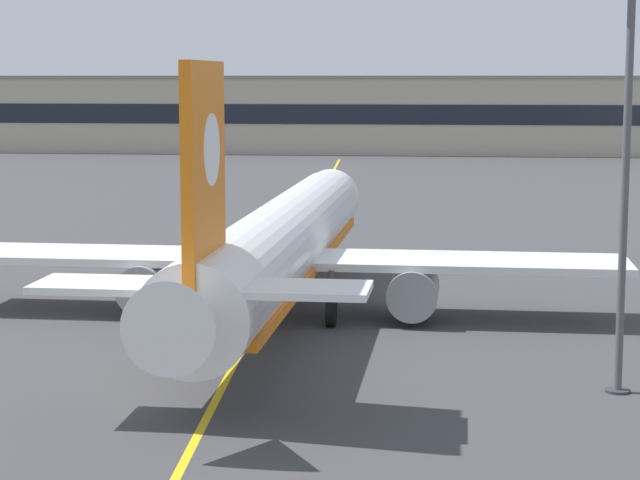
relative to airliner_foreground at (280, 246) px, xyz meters
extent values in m
plane|color=#3D3D3F|center=(-1.91, -15.14, -3.37)|extent=(400.00, 400.00, 0.00)
cube|color=yellow|center=(-1.91, 14.86, -3.37)|extent=(10.95, 179.70, 0.01)
cylinder|color=white|center=(0.00, 0.15, 0.13)|extent=(4.23, 36.04, 3.80)
cone|color=white|center=(0.23, 19.45, 0.13)|extent=(3.64, 2.64, 3.61)
cone|color=white|center=(-0.23, -19.25, 0.53)|extent=(2.88, 2.83, 2.85)
cube|color=orange|center=(0.00, 0.15, -0.91)|extent=(4.12, 33.16, 0.44)
cube|color=black|center=(0.21, 17.55, 0.80)|extent=(2.86, 1.13, 0.60)
cube|color=white|center=(0.01, 0.75, -0.72)|extent=(32.05, 5.18, 0.36)
cylinder|color=gray|center=(-6.20, -0.18, -1.94)|extent=(2.34, 3.63, 2.30)
cylinder|color=black|center=(-6.18, 1.67, -1.94)|extent=(1.96, 0.20, 1.95)
cylinder|color=gray|center=(6.20, -0.33, -1.94)|extent=(2.34, 3.63, 2.30)
cylinder|color=black|center=(6.22, 1.52, -1.94)|extent=(1.96, 0.20, 1.95)
cube|color=orange|center=(-0.19, -15.65, 4.68)|extent=(0.46, 4.80, 7.20)
cylinder|color=white|center=(-0.18, -15.35, 5.40)|extent=(0.47, 2.41, 2.40)
cube|color=white|center=(-0.19, -16.25, 0.99)|extent=(11.03, 2.93, 0.24)
cylinder|color=#4C4C51|center=(0.17, 14.65, -1.89)|extent=(0.24, 0.24, 1.60)
cylinder|color=black|center=(0.17, 14.65, -2.92)|extent=(0.41, 0.90, 0.90)
cylinder|color=#4C4C51|center=(-2.62, -1.82, -1.59)|extent=(0.24, 0.24, 1.60)
cylinder|color=black|center=(-2.62, -1.82, -2.72)|extent=(0.42, 1.30, 1.30)
cylinder|color=#4C4C51|center=(2.58, -1.88, -1.59)|extent=(0.24, 0.24, 1.60)
cylinder|color=black|center=(2.58, -1.88, -2.72)|extent=(0.42, 1.30, 1.30)
cylinder|color=#515156|center=(13.84, -11.59, 3.98)|extent=(0.28, 0.28, 14.69)
cylinder|color=#333338|center=(13.84, -11.59, -3.32)|extent=(0.90, 0.90, 0.10)
cone|color=orange|center=(0.67, 15.79, -3.09)|extent=(0.36, 0.36, 0.55)
cylinder|color=white|center=(0.67, 15.79, -3.07)|extent=(0.23, 0.23, 0.07)
cube|color=orange|center=(0.67, 15.79, -3.35)|extent=(0.44, 0.44, 0.03)
cube|color=#B2A893|center=(3.39, 118.18, 2.06)|extent=(153.86, 12.00, 10.85)
cube|color=black|center=(3.39, 112.13, 2.46)|extent=(147.70, 0.12, 2.80)
cube|color=gray|center=(3.39, 118.18, 7.68)|extent=(154.26, 12.40, 0.40)
camera|label=1|loc=(7.81, -52.85, 7.78)|focal=65.43mm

